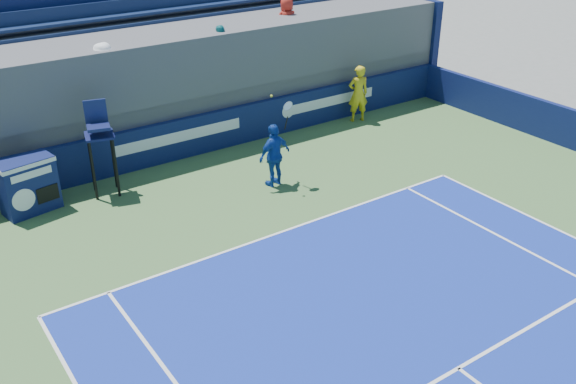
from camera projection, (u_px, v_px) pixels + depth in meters
ball_person at (358, 94)px, 21.11m from camera, size 0.80×0.65×1.88m
back_hoarding at (178, 140)px, 18.48m from camera, size 20.40×0.21×1.20m
match_clock at (28, 184)px, 15.58m from camera, size 1.43×0.94×1.40m
umpire_chair at (100, 139)px, 16.10m from camera, size 0.85×0.85×2.48m
tennis_player at (275, 155)px, 16.81m from camera, size 1.06×0.56×2.57m
stadium_seating at (144, 81)px, 19.41m from camera, size 21.00×4.05×4.40m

